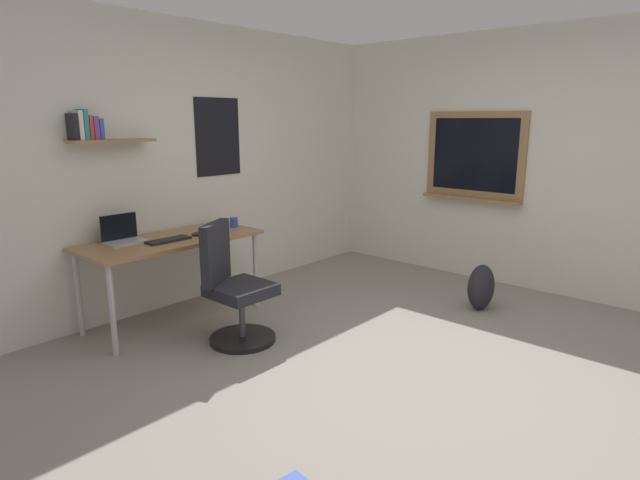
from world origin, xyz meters
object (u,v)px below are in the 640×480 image
Objects in this scene: desk at (171,246)px; office_chair at (234,291)px; backpack at (481,287)px; laptop at (123,236)px; keyboard at (168,240)px; coffee_mug at (234,222)px; computer_mouse at (197,234)px.

office_chair reaches higher than desk.
office_chair is 2.25× the size of backpack.
laptop is at bearing 139.25° from backpack.
desk reaches higher than backpack.
office_chair is 0.74m from keyboard.
laptop reaches higher than keyboard.
backpack is at bearing -42.91° from desk.
keyboard is 2.82m from backpack.
desk is 2.80m from backpack.
coffee_mug is at bearing 3.90° from keyboard.
office_chair is at bearing -102.13° from computer_mouse.
desk is 0.24m from computer_mouse.
backpack is at bearing -53.52° from coffee_mug.
computer_mouse reaches higher than keyboard.
backpack is (2.37, -2.04, -0.58)m from laptop.
keyboard is at bearing -176.10° from coffee_mug.
desk is 14.58× the size of computer_mouse.
keyboard is 0.87× the size of backpack.
office_chair is 9.13× the size of computer_mouse.
desk is 0.14m from keyboard.
coffee_mug is (0.59, 0.70, 0.37)m from office_chair.
coffee_mug reaches higher than backpack.
office_chair reaches higher than coffee_mug.
backpack is (1.96, -1.15, -0.20)m from office_chair.
desk is at bearing 177.06° from coffee_mug.
laptop is at bearing 137.79° from keyboard.
computer_mouse is at bearing -23.81° from laptop.
laptop is (-0.41, 0.89, 0.38)m from office_chair.
desk is at bearing -24.70° from laptop.
coffee_mug is at bearing -10.80° from laptop.
computer_mouse is 0.25× the size of backpack.
desk is at bearing 157.70° from computer_mouse.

